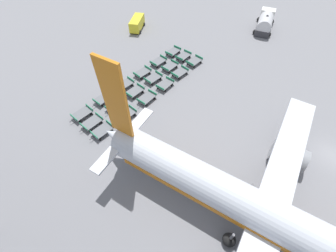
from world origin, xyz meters
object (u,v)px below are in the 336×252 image
Objects in this scene: service_van at (137,23)px; baggage_dolly_row_near_col_c at (142,73)px; baggage_dolly_row_near_col_d at (125,84)px; baggage_dolly_row_mid_b_col_f at (102,130)px; baggage_dolly_row_mid_a_col_a at (183,56)px; baggage_dolly_row_mid_b_col_b at (180,73)px; baggage_dolly_row_mid_a_col_b at (170,66)px; baggage_dolly_row_near_col_a at (173,52)px; baggage_dolly_row_mid_a_col_d at (135,91)px; baggage_dolly_row_mid_b_col_a at (194,61)px; baggage_dolly_row_mid_b_col_d at (147,98)px; baggage_dolly_row_mid_b_col_c at (165,85)px; baggage_dolly_row_near_col_b at (158,62)px; fuel_tanker_primary at (265,23)px; baggage_dolly_row_mid_a_col_c at (153,78)px; baggage_dolly_row_mid_b_col_e at (126,114)px; airplane at (279,223)px; baggage_dolly_row_mid_a_col_f at (92,122)px; baggage_dolly_row_mid_a_col_e at (115,106)px; baggage_dolly_row_near_col_f at (82,114)px; baggage_dolly_row_near_col_e at (103,99)px.

service_van is 1.56× the size of baggage_dolly_row_near_col_c.
baggage_dolly_row_near_col_d and baggage_dolly_row_mid_b_col_f have the same top height.
baggage_dolly_row_mid_a_col_a is 4.51m from baggage_dolly_row_mid_b_col_b.
baggage_dolly_row_near_col_a is at bearing -155.45° from baggage_dolly_row_mid_a_col_b.
baggage_dolly_row_mid_a_col_b is at bearing 171.92° from baggage_dolly_row_mid_a_col_d.
baggage_dolly_row_mid_b_col_a and baggage_dolly_row_mid_b_col_d have the same top height.
service_van is 18.35m from baggage_dolly_row_mid_b_col_c.
baggage_dolly_row_mid_b_col_d is at bearing 23.38° from baggage_dolly_row_near_col_b.
baggage_dolly_row_mid_a_col_d is (7.91, 1.20, 0.00)m from baggage_dolly_row_near_col_b.
baggage_dolly_row_mid_b_col_b is at bearing 155.85° from baggage_dolly_row_mid_a_col_d.
fuel_tanker_primary is 25.81m from baggage_dolly_row_mid_b_col_c.
baggage_dolly_row_near_col_a is 5.87m from baggage_dolly_row_mid_b_col_b.
baggage_dolly_row_mid_a_col_c and baggage_dolly_row_mid_b_col_e have the same top height.
airplane is at bearing 69.39° from baggage_dolly_row_mid_a_col_d.
baggage_dolly_row_near_col_d is at bearing -24.33° from baggage_dolly_row_mid_a_col_b.
baggage_dolly_row_mid_a_col_d is (-8.35, -22.21, -2.63)m from airplane.
service_van is 14.75m from baggage_dolly_row_near_col_c.
baggage_dolly_row_near_col_d is 1.01× the size of baggage_dolly_row_mid_b_col_c.
baggage_dolly_row_mid_a_col_f is (19.15, -2.55, 0.00)m from baggage_dolly_row_mid_a_col_a.
baggage_dolly_row_mid_a_col_d is 3.74m from baggage_dolly_row_mid_a_col_e.
baggage_dolly_row_mid_b_col_a is 1.01× the size of baggage_dolly_row_mid_b_col_d.
baggage_dolly_row_mid_b_col_d is (3.84, -0.60, 0.00)m from baggage_dolly_row_mid_b_col_c.
baggage_dolly_row_near_col_f is 12.54m from baggage_dolly_row_mid_b_col_c.
fuel_tanker_primary is 26.32m from baggage_dolly_row_mid_a_col_c.
baggage_dolly_row_mid_a_col_a is at bearing 172.42° from baggage_dolly_row_mid_a_col_f.
baggage_dolly_row_mid_b_col_b is at bearing -129.63° from airplane.
airplane is 11.59× the size of baggage_dolly_row_mid_a_col_e.
baggage_dolly_row_near_col_a and baggage_dolly_row_mid_a_col_d have the same top height.
baggage_dolly_row_near_col_c is 5.91m from baggage_dolly_row_mid_b_col_b.
baggage_dolly_row_mid_b_col_a is (-3.38, 2.70, 0.00)m from baggage_dolly_row_mid_a_col_b.
baggage_dolly_row_mid_b_col_d is at bearing 141.92° from baggage_dolly_row_mid_a_col_e.
baggage_dolly_row_mid_a_col_c is at bearing 8.73° from baggage_dolly_row_near_col_a.
baggage_dolly_row_near_col_f is 1.00× the size of baggage_dolly_row_mid_b_col_f.
baggage_dolly_row_mid_a_col_b is 1.00× the size of baggage_dolly_row_mid_b_col_e.
baggage_dolly_row_near_col_f is 19.76m from baggage_dolly_row_mid_b_col_a.
baggage_dolly_row_near_col_b and baggage_dolly_row_mid_a_col_f have the same top height.
baggage_dolly_row_near_col_a and baggage_dolly_row_mid_b_col_d have the same top height.
baggage_dolly_row_near_col_f is 8.99m from baggage_dolly_row_mid_b_col_d.
baggage_dolly_row_near_col_c is 4.45m from baggage_dolly_row_mid_a_col_d.
airplane is 30.50m from baggage_dolly_row_near_col_a.
baggage_dolly_row_mid_b_col_f is at bearing -9.16° from baggage_dolly_row_mid_b_col_c.
service_van is 23.96m from baggage_dolly_row_near_col_f.
service_van is at bearing -126.06° from baggage_dolly_row_near_col_b.
baggage_dolly_row_mid_a_col_e is at bearing 23.35° from baggage_dolly_row_near_col_d.
baggage_dolly_row_near_col_d is at bearing -18.78° from baggage_dolly_row_mid_a_col_a.
airplane reaches higher than baggage_dolly_row_near_col_b.
baggage_dolly_row_mid_a_col_a is 11.68m from baggage_dolly_row_mid_b_col_d.
baggage_dolly_row_near_col_b is 1.00× the size of baggage_dolly_row_near_col_f.
fuel_tanker_primary is at bearing 154.46° from baggage_dolly_row_near_col_c.
baggage_dolly_row_near_col_e is at bearing -38.44° from baggage_dolly_row_mid_a_col_d.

